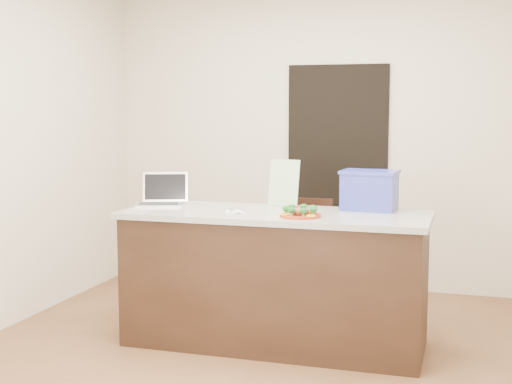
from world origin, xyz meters
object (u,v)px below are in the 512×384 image
(laptop, at_px, (162,196))
(chair, at_px, (305,248))
(blue_box, at_px, (370,190))
(yogurt_bottle, at_px, (297,212))
(napkin, at_px, (235,212))
(island, at_px, (275,278))
(plate, at_px, (300,215))

(laptop, xyz_separation_m, chair, (0.89, 0.77, -0.47))
(blue_box, bearing_deg, chair, 138.76)
(yogurt_bottle, bearing_deg, laptop, 165.69)
(napkin, xyz_separation_m, blue_box, (0.85, 0.36, 0.14))
(yogurt_bottle, relative_size, chair, 0.08)
(island, height_order, yogurt_bottle, yogurt_bottle)
(island, distance_m, blue_box, 0.89)
(yogurt_bottle, bearing_deg, chair, 99.95)
(island, relative_size, plate, 7.69)
(yogurt_bottle, bearing_deg, napkin, 170.05)
(island, distance_m, laptop, 1.03)
(chair, bearing_deg, yogurt_bottle, -81.42)
(blue_box, xyz_separation_m, chair, (-0.59, 0.61, -0.55))
(island, bearing_deg, plate, -37.15)
(island, height_order, plate, plate)
(plate, xyz_separation_m, blue_box, (0.38, 0.44, 0.13))
(laptop, bearing_deg, blue_box, -14.46)
(island, relative_size, laptop, 5.35)
(blue_box, distance_m, chair, 1.01)
(plate, distance_m, blue_box, 0.60)
(plate, bearing_deg, chair, 101.22)
(chair, bearing_deg, napkin, -106.51)
(laptop, height_order, chair, laptop)
(plate, bearing_deg, island, 142.85)
(island, bearing_deg, napkin, -163.19)
(napkin, distance_m, yogurt_bottle, 0.45)
(napkin, relative_size, laptop, 0.35)
(island, xyz_separation_m, yogurt_bottle, (0.19, -0.15, 0.49))
(plate, distance_m, napkin, 0.48)
(yogurt_bottle, xyz_separation_m, blue_box, (0.41, 0.43, 0.11))
(plate, xyz_separation_m, laptop, (-1.10, 0.28, 0.05))
(island, relative_size, napkin, 15.47)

